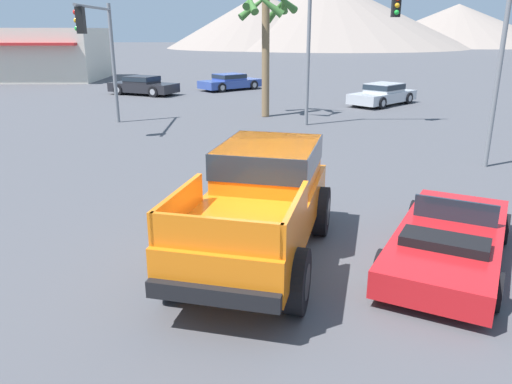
# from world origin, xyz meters

# --- Properties ---
(ground_plane) EXTENTS (320.00, 320.00, 0.00)m
(ground_plane) POSITION_xyz_m (0.00, 0.00, 0.00)
(ground_plane) COLOR #4C4C51
(orange_pickup_truck) EXTENTS (3.19, 5.47, 1.97)m
(orange_pickup_truck) POSITION_xyz_m (-0.32, 0.15, 1.13)
(orange_pickup_truck) COLOR orange
(orange_pickup_truck) RESTS_ON ground_plane
(red_convertible_car) EXTENTS (3.66, 4.75, 1.03)m
(red_convertible_car) POSITION_xyz_m (3.03, -0.31, 0.40)
(red_convertible_car) COLOR red
(red_convertible_car) RESTS_ON ground_plane
(parked_car_silver) EXTENTS (4.43, 4.33, 1.17)m
(parked_car_silver) POSITION_xyz_m (7.00, 19.42, 0.60)
(parked_car_silver) COLOR #B7BABF
(parked_car_silver) RESTS_ON ground_plane
(parked_car_blue) EXTENTS (4.55, 4.07, 1.10)m
(parked_car_blue) POSITION_xyz_m (-1.70, 26.74, 0.57)
(parked_car_blue) COLOR #334C9E
(parked_car_blue) RESTS_ON ground_plane
(parked_car_dark) EXTENTS (4.72, 3.49, 1.17)m
(parked_car_dark) POSITION_xyz_m (-7.22, 24.21, 0.60)
(parked_car_dark) COLOR #232328
(parked_car_dark) RESTS_ON ground_plane
(traffic_light_main) EXTENTS (0.38, 4.56, 5.06)m
(traffic_light_main) POSITION_xyz_m (-6.41, 12.32, 3.60)
(traffic_light_main) COLOR slate
(traffic_light_main) RESTS_ON ground_plane
(traffic_light_crosswalk) EXTENTS (4.14, 0.38, 5.69)m
(traffic_light_crosswalk) POSITION_xyz_m (3.61, 13.33, 4.00)
(traffic_light_crosswalk) COLOR slate
(traffic_light_crosswalk) RESTS_ON ground_plane
(street_lamp_post) EXTENTS (0.90, 0.24, 7.99)m
(street_lamp_post) POSITION_xyz_m (6.75, 6.25, 4.78)
(street_lamp_post) COLOR slate
(street_lamp_post) RESTS_ON ground_plane
(palm_tree_tall) EXTENTS (2.81, 2.95, 5.90)m
(palm_tree_tall) POSITION_xyz_m (0.39, 15.66, 4.44)
(palm_tree_tall) COLOR brown
(palm_tree_tall) RESTS_ON ground_plane
(storefront_building) EXTENTS (10.62, 8.40, 4.11)m
(storefront_building) POSITION_xyz_m (-18.05, 34.62, 2.06)
(storefront_building) COLOR beige
(storefront_building) RESTS_ON ground_plane
(distant_mountain_range) EXTENTS (96.14, 66.13, 15.03)m
(distant_mountain_range) POSITION_xyz_m (23.01, 115.68, 6.64)
(distant_mountain_range) COLOR gray
(distant_mountain_range) RESTS_ON ground_plane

